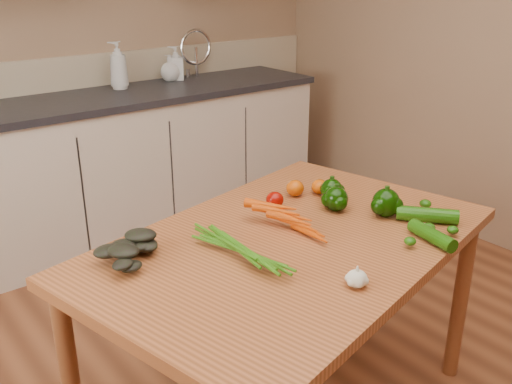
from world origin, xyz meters
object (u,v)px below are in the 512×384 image
object	(u,v)px
leafy_greens	(132,249)
tomato_c	(319,187)
pepper_c	(386,203)
tomato_a	(275,200)
soap_bottle_a	(118,65)
garlic_bulb	(357,279)
pepper_b	(332,190)
zucchini_b	(432,235)
carrot_bunch	(274,228)
soap_bottle_b	(176,63)
zucchini_a	(427,215)
soap_bottle_c	(170,68)
table	(290,261)
pepper_a	(336,199)
tomato_b	(295,188)

from	to	relation	value
leafy_greens	tomato_c	xyz separation A→B (m)	(0.86, 0.06, -0.02)
pepper_c	tomato_a	bearing A→B (deg)	131.15
soap_bottle_a	garlic_bulb	xyz separation A→B (m)	(-0.41, -2.35, -0.27)
pepper_b	zucchini_b	size ratio (longest dim) A/B	0.46
pepper_b	pepper_c	xyz separation A→B (m)	(0.05, -0.23, 0.01)
tomato_c	zucchini_b	distance (m)	0.54
soap_bottle_a	carrot_bunch	world-z (taller)	soap_bottle_a
soap_bottle_b	carrot_bunch	xyz separation A→B (m)	(-0.83, -2.02, -0.22)
tomato_c	zucchini_a	xyz separation A→B (m)	(0.11, -0.44, -0.00)
carrot_bunch	garlic_bulb	world-z (taller)	carrot_bunch
soap_bottle_c	carrot_bunch	distance (m)	2.16
table	pepper_a	distance (m)	0.33
tomato_c	zucchini_a	distance (m)	0.45
leafy_greens	pepper_c	world-z (taller)	pepper_c
pepper_a	tomato_b	distance (m)	0.20
garlic_bulb	pepper_c	world-z (taller)	pepper_c
soap_bottle_a	tomato_a	bearing A→B (deg)	0.94
carrot_bunch	leafy_greens	bearing A→B (deg)	151.17
tomato_a	soap_bottle_a	bearing A→B (deg)	82.82
tomato_b	zucchini_b	size ratio (longest dim) A/B	0.38
table	pepper_c	distance (m)	0.43
soap_bottle_c	pepper_a	distance (m)	2.03
pepper_c	zucchini_b	xyz separation A→B (m)	(-0.05, -0.24, -0.03)
pepper_a	pepper_c	xyz separation A→B (m)	(0.11, -0.15, 0.01)
garlic_bulb	pepper_a	distance (m)	0.55
leafy_greens	tomato_c	bearing A→B (deg)	4.25
leafy_greens	tomato_b	xyz separation A→B (m)	(0.77, 0.11, -0.02)
soap_bottle_b	leafy_greens	distance (m)	2.29
soap_bottle_a	leafy_greens	distance (m)	2.03
carrot_bunch	zucchini_b	size ratio (longest dim) A/B	1.40
soap_bottle_b	carrot_bunch	size ratio (longest dim) A/B	0.84
garlic_bulb	pepper_c	bearing A→B (deg)	31.41
garlic_bulb	pepper_b	size ratio (longest dim) A/B	0.71
zucchini_b	pepper_b	bearing A→B (deg)	90.23
soap_bottle_c	soap_bottle_a	bearing A→B (deg)	-65.47
soap_bottle_a	tomato_a	xyz separation A→B (m)	(-0.22, -1.77, -0.26)
carrot_bunch	tomato_b	xyz separation A→B (m)	(0.31, 0.24, -0.00)
soap_bottle_a	soap_bottle_c	size ratio (longest dim) A/B	1.72
leafy_greens	garlic_bulb	size ratio (longest dim) A/B	3.29
zucchini_a	tomato_c	bearing A→B (deg)	104.35
soap_bottle_a	zucchini_a	xyz separation A→B (m)	(0.12, -2.21, -0.26)
pepper_a	garlic_bulb	bearing A→B (deg)	-129.36
pepper_c	pepper_a	bearing A→B (deg)	125.92
leafy_greens	zucchini_b	bearing A→B (deg)	-29.52
soap_bottle_a	pepper_b	world-z (taller)	soap_bottle_a
leafy_greens	pepper_b	world-z (taller)	leafy_greens
garlic_bulb	pepper_c	xyz separation A→B (m)	(0.46, 0.28, 0.03)
soap_bottle_a	zucchini_a	bearing A→B (deg)	11.24
soap_bottle_a	tomato_c	world-z (taller)	soap_bottle_a
zucchini_b	leafy_greens	bearing A→B (deg)	150.48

